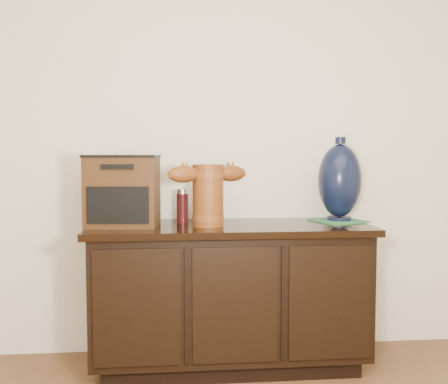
{
  "coord_description": "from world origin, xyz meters",
  "views": [
    {
      "loc": [
        -0.29,
        -0.47,
        1.12
      ],
      "look_at": [
        -0.03,
        2.18,
        0.93
      ],
      "focal_mm": 42.0,
      "sensor_mm": 36.0,
      "label": 1
    }
  ],
  "objects": [
    {
      "name": "sideboard",
      "position": [
        0.0,
        2.23,
        0.39
      ],
      "size": [
        1.46,
        0.56,
        0.75
      ],
      "color": "black",
      "rests_on": "ground"
    },
    {
      "name": "terracotta_vessel",
      "position": [
        -0.12,
        2.19,
        0.93
      ],
      "size": [
        0.44,
        0.25,
        0.32
      ],
      "rotation": [
        0.0,
        0.0,
        0.4
      ],
      "color": "brown",
      "rests_on": "sideboard"
    },
    {
      "name": "tv_radio",
      "position": [
        -0.55,
        2.24,
        0.94
      ],
      "size": [
        0.39,
        0.32,
        0.36
      ],
      "rotation": [
        0.0,
        0.0,
        -0.09
      ],
      "color": "#3A210E",
      "rests_on": "sideboard"
    },
    {
      "name": "green_mat",
      "position": [
        0.61,
        2.31,
        0.76
      ],
      "size": [
        0.31,
        0.31,
        0.01
      ],
      "primitive_type": "cube",
      "rotation": [
        0.0,
        0.0,
        0.36
      ],
      "color": "#316E41",
      "rests_on": "sideboard"
    },
    {
      "name": "lamp_base",
      "position": [
        0.61,
        2.31,
        0.98
      ],
      "size": [
        0.3,
        0.3,
        0.45
      ],
      "rotation": [
        0.0,
        0.0,
        0.36
      ],
      "color": "black",
      "rests_on": "green_mat"
    },
    {
      "name": "spray_can",
      "position": [
        -0.24,
        2.33,
        0.84
      ],
      "size": [
        0.06,
        0.06,
        0.18
      ],
      "color": "#540E10",
      "rests_on": "sideboard"
    }
  ]
}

